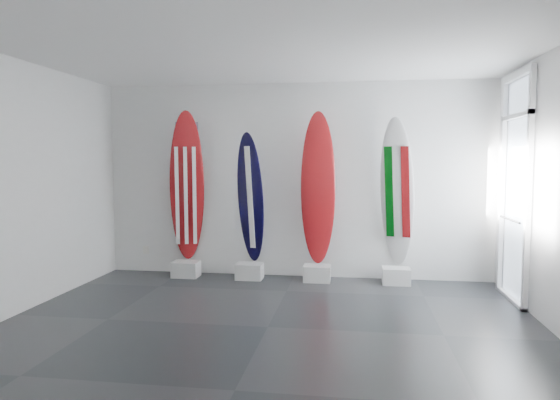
% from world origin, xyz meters
% --- Properties ---
extents(floor, '(6.00, 6.00, 0.00)m').
position_xyz_m(floor, '(0.00, 0.00, 0.00)').
color(floor, black).
rests_on(floor, ground).
extents(ceiling, '(6.00, 6.00, 0.00)m').
position_xyz_m(ceiling, '(0.00, 0.00, 3.00)').
color(ceiling, white).
rests_on(ceiling, wall_back).
extents(wall_back, '(6.00, 0.00, 6.00)m').
position_xyz_m(wall_back, '(0.00, 2.50, 1.50)').
color(wall_back, silver).
rests_on(wall_back, ground).
extents(wall_front, '(6.00, 0.00, 6.00)m').
position_xyz_m(wall_front, '(0.00, -2.50, 1.50)').
color(wall_front, silver).
rests_on(wall_front, ground).
extents(wall_left, '(0.00, 5.00, 5.00)m').
position_xyz_m(wall_left, '(-3.00, 0.00, 1.50)').
color(wall_left, silver).
rests_on(wall_left, ground).
extents(display_block_usa, '(0.40, 0.30, 0.24)m').
position_xyz_m(display_block_usa, '(-1.67, 2.18, 0.12)').
color(display_block_usa, silver).
rests_on(display_block_usa, floor).
extents(surfboard_usa, '(0.60, 0.46, 2.34)m').
position_xyz_m(surfboard_usa, '(-1.67, 2.28, 1.41)').
color(surfboard_usa, maroon).
rests_on(surfboard_usa, display_block_usa).
extents(display_block_navy, '(0.40, 0.30, 0.24)m').
position_xyz_m(display_block_navy, '(-0.66, 2.18, 0.12)').
color(display_block_navy, silver).
rests_on(display_block_navy, floor).
extents(surfboard_navy, '(0.53, 0.43, 2.01)m').
position_xyz_m(surfboard_navy, '(-0.66, 2.28, 1.24)').
color(surfboard_navy, black).
rests_on(surfboard_navy, display_block_navy).
extents(display_block_swiss, '(0.40, 0.30, 0.24)m').
position_xyz_m(display_block_swiss, '(0.38, 2.18, 0.12)').
color(display_block_swiss, silver).
rests_on(display_block_swiss, floor).
extents(surfboard_swiss, '(0.52, 0.20, 2.30)m').
position_xyz_m(surfboard_swiss, '(0.38, 2.28, 1.39)').
color(surfboard_swiss, maroon).
rests_on(surfboard_swiss, display_block_swiss).
extents(display_block_italy, '(0.40, 0.30, 0.24)m').
position_xyz_m(display_block_italy, '(1.54, 2.18, 0.12)').
color(display_block_italy, silver).
rests_on(display_block_italy, floor).
extents(surfboard_italy, '(0.62, 0.58, 2.21)m').
position_xyz_m(surfboard_italy, '(1.54, 2.28, 1.34)').
color(surfboard_italy, white).
rests_on(surfboard_italy, display_block_italy).
extents(wall_outlet, '(0.09, 0.02, 0.13)m').
position_xyz_m(wall_outlet, '(-2.45, 2.48, 0.35)').
color(wall_outlet, silver).
rests_on(wall_outlet, wall_back).
extents(glass_door, '(0.12, 1.16, 2.85)m').
position_xyz_m(glass_door, '(2.97, 1.55, 1.43)').
color(glass_door, white).
rests_on(glass_door, floor).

